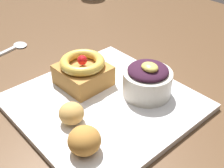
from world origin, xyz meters
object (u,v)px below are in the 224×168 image
(cake_slice, at_px, (83,71))
(fritter_front, at_px, (84,140))
(front_plate, at_px, (104,103))
(berry_ramekin, at_px, (147,80))
(spoon, at_px, (11,49))
(fritter_middle, at_px, (71,113))

(cake_slice, relative_size, fritter_front, 1.87)
(front_plate, distance_m, berry_ramekin, 0.09)
(fritter_front, bearing_deg, spoon, 169.84)
(front_plate, xyz_separation_m, fritter_front, (0.07, -0.10, 0.03))
(front_plate, distance_m, spoon, 0.32)
(fritter_front, relative_size, spoon, 0.40)
(spoon, bearing_deg, berry_ramekin, -85.75)
(berry_ramekin, distance_m, spoon, 0.37)
(cake_slice, height_order, fritter_middle, cake_slice)
(cake_slice, bearing_deg, fritter_front, -36.66)
(fritter_front, xyz_separation_m, spoon, (-0.39, 0.07, -0.03))
(berry_ramekin, bearing_deg, spoon, -163.66)
(fritter_middle, relative_size, spoon, 0.34)
(front_plate, bearing_deg, fritter_middle, -84.16)
(front_plate, distance_m, fritter_middle, 0.08)
(fritter_front, distance_m, spoon, 0.40)
(cake_slice, relative_size, spoon, 0.74)
(front_plate, relative_size, cake_slice, 3.23)
(front_plate, bearing_deg, cake_slice, 175.39)
(fritter_middle, bearing_deg, spoon, 171.77)
(berry_ramekin, height_order, fritter_middle, berry_ramekin)
(front_plate, height_order, cake_slice, cake_slice)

